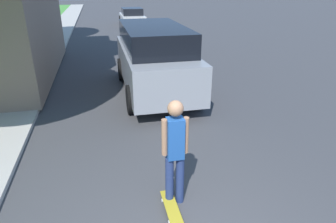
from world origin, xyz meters
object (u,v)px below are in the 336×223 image
suv_parked (154,58)px  car_down_street (132,17)px  skateboard (171,207)px  skateboarder (175,149)px

suv_parked → car_down_street: suv_parked is taller
car_down_street → skateboard: 21.61m
suv_parked → skateboarder: (-0.66, -5.29, -0.12)m
car_down_street → skateboarder: 21.39m
suv_parked → skateboard: bearing=-97.9°
skateboarder → skateboard: (-0.10, -0.21, -0.91)m
car_down_street → skateboarder: bearing=-94.8°
car_down_street → skateboard: (-1.89, -21.52, -0.57)m
suv_parked → skateboarder: bearing=-97.2°
skateboarder → skateboard: size_ratio=2.24×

